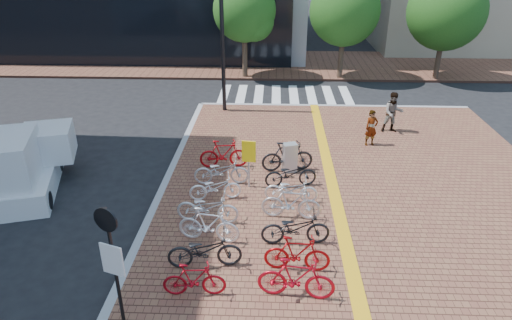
{
  "coord_description": "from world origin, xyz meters",
  "views": [
    {
      "loc": [
        -0.14,
        -11.03,
        8.02
      ],
      "look_at": [
        -0.7,
        2.84,
        1.3
      ],
      "focal_mm": 32.0,
      "sensor_mm": 36.0,
      "label": 1
    }
  ],
  "objects_px": {
    "bike_7": "(296,278)",
    "bike_11": "(291,189)",
    "bike_3": "(207,207)",
    "bike_2": "(209,225)",
    "bike_6": "(224,154)",
    "bike_12": "(291,174)",
    "yellow_sign": "(249,156)",
    "bike_1": "(205,250)",
    "bike_10": "(291,203)",
    "bike_4": "(215,187)",
    "utility_box": "(290,157)",
    "bike_8": "(297,254)",
    "traffic_light_pole": "(189,17)",
    "pedestrian_b": "(393,112)",
    "bike_9": "(295,228)",
    "bike_13": "(287,156)",
    "box_truck": "(25,164)",
    "bike_5": "(221,171)",
    "notice_sign": "(112,253)",
    "bike_0": "(194,280)",
    "pedestrian_a": "(371,128)"
  },
  "relations": [
    {
      "from": "bike_3",
      "to": "bike_4",
      "type": "xyz_separation_m",
      "value": [
        0.07,
        1.35,
        -0.05
      ]
    },
    {
      "from": "bike_7",
      "to": "bike_11",
      "type": "height_order",
      "value": "bike_7"
    },
    {
      "from": "bike_6",
      "to": "notice_sign",
      "type": "relative_size",
      "value": 0.6
    },
    {
      "from": "box_truck",
      "to": "bike_4",
      "type": "bearing_deg",
      "value": -4.11
    },
    {
      "from": "bike_4",
      "to": "utility_box",
      "type": "height_order",
      "value": "utility_box"
    },
    {
      "from": "traffic_light_pole",
      "to": "pedestrian_b",
      "type": "bearing_deg",
      "value": -15.57
    },
    {
      "from": "pedestrian_a",
      "to": "bike_7",
      "type": "bearing_deg",
      "value": -127.43
    },
    {
      "from": "bike_10",
      "to": "bike_12",
      "type": "bearing_deg",
      "value": 4.0
    },
    {
      "from": "bike_5",
      "to": "traffic_light_pole",
      "type": "distance_m",
      "value": 9.1
    },
    {
      "from": "traffic_light_pole",
      "to": "bike_9",
      "type": "bearing_deg",
      "value": -67.25
    },
    {
      "from": "bike_7",
      "to": "bike_3",
      "type": "bearing_deg",
      "value": 44.64
    },
    {
      "from": "bike_11",
      "to": "bike_13",
      "type": "bearing_deg",
      "value": 5.17
    },
    {
      "from": "bike_9",
      "to": "utility_box",
      "type": "xyz_separation_m",
      "value": [
        -0.05,
        4.55,
        0.04
      ]
    },
    {
      "from": "bike_0",
      "to": "box_truck",
      "type": "height_order",
      "value": "box_truck"
    },
    {
      "from": "bike_2",
      "to": "bike_3",
      "type": "bearing_deg",
      "value": 19.08
    },
    {
      "from": "bike_9",
      "to": "bike_13",
      "type": "relative_size",
      "value": 1.01
    },
    {
      "from": "bike_4",
      "to": "bike_12",
      "type": "bearing_deg",
      "value": -78.74
    },
    {
      "from": "bike_1",
      "to": "bike_7",
      "type": "height_order",
      "value": "bike_7"
    },
    {
      "from": "bike_2",
      "to": "bike_5",
      "type": "relative_size",
      "value": 0.93
    },
    {
      "from": "bike_1",
      "to": "bike_10",
      "type": "bearing_deg",
      "value": -50.85
    },
    {
      "from": "bike_8",
      "to": "pedestrian_a",
      "type": "height_order",
      "value": "pedestrian_a"
    },
    {
      "from": "bike_6",
      "to": "notice_sign",
      "type": "bearing_deg",
      "value": 162.46
    },
    {
      "from": "bike_7",
      "to": "bike_12",
      "type": "relative_size",
      "value": 1.02
    },
    {
      "from": "bike_1",
      "to": "bike_8",
      "type": "bearing_deg",
      "value": -98.22
    },
    {
      "from": "bike_9",
      "to": "pedestrian_a",
      "type": "bearing_deg",
      "value": -30.19
    },
    {
      "from": "bike_3",
      "to": "bike_9",
      "type": "relative_size",
      "value": 0.98
    },
    {
      "from": "bike_1",
      "to": "bike_2",
      "type": "distance_m",
      "value": 1.14
    },
    {
      "from": "bike_4",
      "to": "bike_13",
      "type": "distance_m",
      "value": 3.3
    },
    {
      "from": "bike_9",
      "to": "bike_8",
      "type": "bearing_deg",
      "value": 175.43
    },
    {
      "from": "bike_8",
      "to": "yellow_sign",
      "type": "xyz_separation_m",
      "value": [
        -1.5,
        4.41,
        0.71
      ]
    },
    {
      "from": "pedestrian_b",
      "to": "utility_box",
      "type": "xyz_separation_m",
      "value": [
        -4.71,
        -4.11,
        -0.36
      ]
    },
    {
      "from": "bike_3",
      "to": "bike_12",
      "type": "height_order",
      "value": "bike_3"
    },
    {
      "from": "bike_12",
      "to": "box_truck",
      "type": "xyz_separation_m",
      "value": [
        -9.11,
        -0.53,
        0.46
      ]
    },
    {
      "from": "pedestrian_b",
      "to": "yellow_sign",
      "type": "relative_size",
      "value": 1.04
    },
    {
      "from": "bike_11",
      "to": "yellow_sign",
      "type": "bearing_deg",
      "value": 60.97
    },
    {
      "from": "bike_2",
      "to": "bike_8",
      "type": "height_order",
      "value": "bike_2"
    },
    {
      "from": "bike_5",
      "to": "yellow_sign",
      "type": "bearing_deg",
      "value": -107.25
    },
    {
      "from": "bike_3",
      "to": "pedestrian_b",
      "type": "distance_m",
      "value": 10.58
    },
    {
      "from": "bike_4",
      "to": "bike_13",
      "type": "height_order",
      "value": "bike_13"
    },
    {
      "from": "bike_4",
      "to": "yellow_sign",
      "type": "relative_size",
      "value": 0.98
    },
    {
      "from": "bike_10",
      "to": "bike_11",
      "type": "distance_m",
      "value": 1.02
    },
    {
      "from": "bike_8",
      "to": "bike_10",
      "type": "height_order",
      "value": "bike_10"
    },
    {
      "from": "bike_0",
      "to": "bike_2",
      "type": "relative_size",
      "value": 0.85
    },
    {
      "from": "bike_6",
      "to": "bike_12",
      "type": "relative_size",
      "value": 1.01
    },
    {
      "from": "bike_10",
      "to": "notice_sign",
      "type": "bearing_deg",
      "value": 143.9
    },
    {
      "from": "bike_8",
      "to": "bike_9",
      "type": "xyz_separation_m",
      "value": [
        0.0,
        1.18,
        -0.0
      ]
    },
    {
      "from": "bike_9",
      "to": "notice_sign",
      "type": "height_order",
      "value": "notice_sign"
    },
    {
      "from": "bike_9",
      "to": "bike_10",
      "type": "bearing_deg",
      "value": -0.54
    },
    {
      "from": "bike_4",
      "to": "box_truck",
      "type": "bearing_deg",
      "value": 75.51
    },
    {
      "from": "bike_5",
      "to": "bike_8",
      "type": "bearing_deg",
      "value": -156.23
    }
  ]
}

